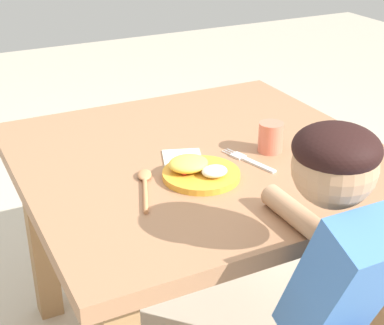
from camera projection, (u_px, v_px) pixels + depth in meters
The scene contains 7 objects.
dining_table at pixel (202, 190), 1.70m from camera, with size 1.00×0.98×0.70m.
plate at pixel (198, 171), 1.51m from camera, with size 0.20×0.20×0.05m.
fork at pixel (249, 161), 1.59m from camera, with size 0.07×0.18×0.01m.
spoon at pixel (145, 183), 1.47m from camera, with size 0.10×0.21×0.02m.
drinking_cup at pixel (271, 137), 1.64m from camera, with size 0.07×0.07×0.09m, color #E57257.
person at pixel (339, 320), 1.23m from camera, with size 0.17×0.40×0.98m.
napkin at pixel (183, 158), 1.61m from camera, with size 0.11×0.12×0.00m, color white.
Camera 1 is at (-0.69, -1.32, 1.40)m, focal length 54.68 mm.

